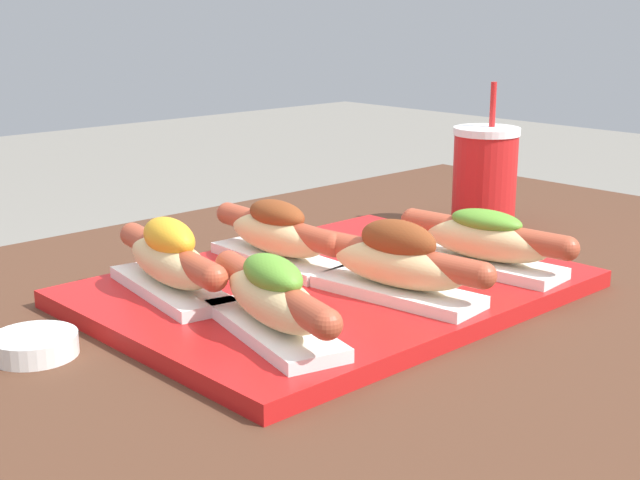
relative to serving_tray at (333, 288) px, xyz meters
The scene contains 8 objects.
serving_tray is the anchor object (origin of this frame).
hot_dog_0 0.18m from the serving_tray, 151.79° to the right, with size 0.10×0.21×0.07m.
hot_dog_1 0.10m from the serving_tray, 85.06° to the right, with size 0.08×0.21×0.08m.
hot_dog_2 0.18m from the serving_tray, 29.99° to the right, with size 0.08×0.21×0.07m.
hot_dog_3 0.17m from the serving_tray, 152.42° to the left, with size 0.09×0.21×0.08m.
hot_dog_4 0.10m from the serving_tray, 91.57° to the left, with size 0.07×0.22×0.07m.
sauce_bowl 0.31m from the serving_tray, 168.54° to the left, with size 0.08×0.08×0.02m.
drink_cup 0.37m from the serving_tray, 11.87° to the left, with size 0.09×0.09×0.20m.
Camera 1 is at (-0.59, -0.66, 0.99)m, focal length 50.00 mm.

